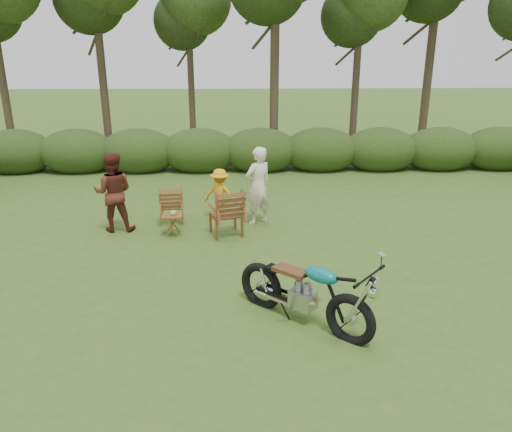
{
  "coord_description": "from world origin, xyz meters",
  "views": [
    {
      "loc": [
        -0.63,
        -7.26,
        4.02
      ],
      "look_at": [
        -0.37,
        1.69,
        0.9
      ],
      "focal_mm": 35.0,
      "sensor_mm": 36.0,
      "label": 1
    }
  ],
  "objects_px": {
    "lawn_chair_left": "(173,222)",
    "cup": "(173,213)",
    "lawn_chair_right": "(226,234)",
    "side_table": "(172,225)",
    "child": "(221,218)",
    "adult_a": "(258,223)",
    "motorcycle": "(302,321)",
    "adult_b": "(117,230)"
  },
  "relations": [
    {
      "from": "lawn_chair_left",
      "to": "child",
      "type": "height_order",
      "value": "child"
    },
    {
      "from": "motorcycle",
      "to": "cup",
      "type": "bearing_deg",
      "value": 164.6
    },
    {
      "from": "side_table",
      "to": "child",
      "type": "bearing_deg",
      "value": 46.67
    },
    {
      "from": "adult_b",
      "to": "child",
      "type": "height_order",
      "value": "adult_b"
    },
    {
      "from": "side_table",
      "to": "adult_a",
      "type": "height_order",
      "value": "adult_a"
    },
    {
      "from": "motorcycle",
      "to": "lawn_chair_right",
      "type": "bearing_deg",
      "value": 150.16
    },
    {
      "from": "motorcycle",
      "to": "child",
      "type": "height_order",
      "value": "motorcycle"
    },
    {
      "from": "lawn_chair_left",
      "to": "cup",
      "type": "bearing_deg",
      "value": 93.09
    },
    {
      "from": "adult_a",
      "to": "adult_b",
      "type": "bearing_deg",
      "value": -26.69
    },
    {
      "from": "motorcycle",
      "to": "cup",
      "type": "relative_size",
      "value": 18.05
    },
    {
      "from": "adult_a",
      "to": "side_table",
      "type": "bearing_deg",
      "value": -12.38
    },
    {
      "from": "cup",
      "to": "adult_b",
      "type": "height_order",
      "value": "adult_b"
    },
    {
      "from": "lawn_chair_left",
      "to": "side_table",
      "type": "distance_m",
      "value": 0.91
    },
    {
      "from": "cup",
      "to": "adult_b",
      "type": "distance_m",
      "value": 1.49
    },
    {
      "from": "lawn_chair_right",
      "to": "side_table",
      "type": "bearing_deg",
      "value": -18.03
    },
    {
      "from": "adult_b",
      "to": "lawn_chair_left",
      "type": "bearing_deg",
      "value": -159.97
    },
    {
      "from": "side_table",
      "to": "cup",
      "type": "xyz_separation_m",
      "value": [
        0.03,
        -0.0,
        0.28
      ]
    },
    {
      "from": "cup",
      "to": "adult_a",
      "type": "xyz_separation_m",
      "value": [
        1.88,
        0.71,
        -0.52
      ]
    },
    {
      "from": "adult_b",
      "to": "child",
      "type": "distance_m",
      "value": 2.43
    },
    {
      "from": "lawn_chair_right",
      "to": "lawn_chair_left",
      "type": "relative_size",
      "value": 1.19
    },
    {
      "from": "lawn_chair_left",
      "to": "child",
      "type": "relative_size",
      "value": 0.73
    },
    {
      "from": "lawn_chair_right",
      "to": "adult_a",
      "type": "bearing_deg",
      "value": -155.35
    },
    {
      "from": "lawn_chair_left",
      "to": "side_table",
      "type": "height_order",
      "value": "side_table"
    },
    {
      "from": "side_table",
      "to": "child",
      "type": "distance_m",
      "value": 1.5
    },
    {
      "from": "motorcycle",
      "to": "adult_b",
      "type": "height_order",
      "value": "adult_b"
    },
    {
      "from": "side_table",
      "to": "adult_a",
      "type": "bearing_deg",
      "value": 20.38
    },
    {
      "from": "side_table",
      "to": "adult_a",
      "type": "distance_m",
      "value": 2.05
    },
    {
      "from": "child",
      "to": "side_table",
      "type": "bearing_deg",
      "value": 59.65
    },
    {
      "from": "lawn_chair_left",
      "to": "adult_a",
      "type": "bearing_deg",
      "value": 168.7
    },
    {
      "from": "lawn_chair_right",
      "to": "child",
      "type": "bearing_deg",
      "value": -100.04
    },
    {
      "from": "motorcycle",
      "to": "adult_b",
      "type": "bearing_deg",
      "value": 174.26
    },
    {
      "from": "lawn_chair_right",
      "to": "lawn_chair_left",
      "type": "xyz_separation_m",
      "value": [
        -1.3,
        0.85,
        0.0
      ]
    },
    {
      "from": "lawn_chair_right",
      "to": "side_table",
      "type": "distance_m",
      "value": 1.2
    },
    {
      "from": "lawn_chair_left",
      "to": "child",
      "type": "xyz_separation_m",
      "value": [
        1.13,
        0.21,
        0.0
      ]
    },
    {
      "from": "motorcycle",
      "to": "lawn_chair_right",
      "type": "xyz_separation_m",
      "value": [
        -1.25,
        3.68,
        0.0
      ]
    },
    {
      "from": "motorcycle",
      "to": "child",
      "type": "relative_size",
      "value": 1.85
    },
    {
      "from": "motorcycle",
      "to": "lawn_chair_left",
      "type": "distance_m",
      "value": 5.2
    },
    {
      "from": "lawn_chair_left",
      "to": "adult_a",
      "type": "height_order",
      "value": "adult_a"
    },
    {
      "from": "adult_b",
      "to": "cup",
      "type": "bearing_deg",
      "value": 161.93
    },
    {
      "from": "motorcycle",
      "to": "side_table",
      "type": "relative_size",
      "value": 4.87
    },
    {
      "from": "lawn_chair_left",
      "to": "cup",
      "type": "height_order",
      "value": "cup"
    },
    {
      "from": "adult_b",
      "to": "adult_a",
      "type": "bearing_deg",
      "value": -176.76
    }
  ]
}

